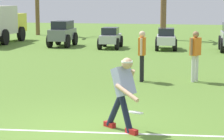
# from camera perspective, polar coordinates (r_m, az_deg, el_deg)

# --- Properties ---
(ground_plane) EXTENTS (80.00, 80.00, 0.00)m
(ground_plane) POSITION_cam_1_polar(r_m,az_deg,el_deg) (8.47, -4.42, -7.91)
(ground_plane) COLOR #557B2E
(field_line_paint) EXTENTS (22.88, 2.86, 0.01)m
(field_line_paint) POSITION_cam_1_polar(r_m,az_deg,el_deg) (8.38, -4.61, -8.06)
(field_line_paint) COLOR white
(field_line_paint) RESTS_ON ground_plane
(frisbee_thrower) EXTENTS (0.84, 0.85, 1.43)m
(frisbee_thrower) POSITION_cam_1_polar(r_m,az_deg,el_deg) (8.21, 1.49, -2.65)
(frisbee_thrower) COLOR #191E38
(frisbee_thrower) RESTS_ON ground_plane
(frisbee_in_flight) EXTENTS (0.37, 0.37, 0.07)m
(frisbee_in_flight) POSITION_cam_1_polar(r_m,az_deg,el_deg) (7.77, 3.14, -5.56)
(frisbee_in_flight) COLOR white
(teammate_near_sideline) EXTENTS (0.35, 0.46, 1.56)m
(teammate_near_sideline) POSITION_cam_1_polar(r_m,az_deg,el_deg) (13.59, 10.83, 2.40)
(teammate_near_sideline) COLOR silver
(teammate_near_sideline) RESTS_ON ground_plane
(teammate_midfield) EXTENTS (0.21, 0.49, 1.56)m
(teammate_midfield) POSITION_cam_1_polar(r_m,az_deg,el_deg) (13.42, 3.94, 2.46)
(teammate_midfield) COLOR black
(teammate_midfield) RESTS_ON ground_plane
(parked_car_slot_a) EXTENTS (1.27, 2.40, 1.40)m
(parked_car_slot_a) POSITION_cam_1_polar(r_m,az_deg,el_deg) (24.24, -6.47, 4.85)
(parked_car_slot_a) COLOR slate
(parked_car_slot_a) RESTS_ON ground_plane
(parked_car_slot_b) EXTENTS (1.24, 2.26, 1.10)m
(parked_car_slot_b) POSITION_cam_1_polar(r_m,az_deg,el_deg) (23.14, -0.19, 4.27)
(parked_car_slot_b) COLOR #B7BABF
(parked_car_slot_b) RESTS_ON ground_plane
(parked_car_slot_c) EXTENTS (1.32, 2.29, 1.10)m
(parked_car_slot_c) POSITION_cam_1_polar(r_m,az_deg,el_deg) (22.67, 7.06, 4.11)
(parked_car_slot_c) COLOR silver
(parked_car_slot_c) RESTS_ON ground_plane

